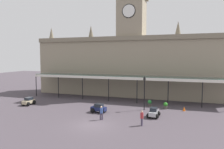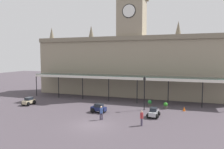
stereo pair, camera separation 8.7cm
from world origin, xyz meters
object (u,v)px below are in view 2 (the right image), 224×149
pedestrian_near_entrance (142,118)px  planter_forecourt_centre (166,106)px  victorian_lamppost (144,89)px  planter_near_kerb (150,103)px  car_beige_sedan (29,102)px  car_silver_sedan (154,113)px  car_navy_sedan (99,109)px  traffic_cone (184,109)px  pedestrian_beside_cars (101,112)px

pedestrian_near_entrance → planter_forecourt_centre: size_ratio=1.74×
planter_forecourt_centre → victorian_lamppost: bearing=-150.5°
planter_near_kerb → car_beige_sedan: bearing=-164.3°
car_silver_sedan → car_navy_sedan: 7.31m
car_beige_sedan → pedestrian_near_entrance: (18.54, -4.30, 0.41)m
car_silver_sedan → victorian_lamppost: victorian_lamppost is taller
traffic_cone → planter_near_kerb: planter_near_kerb is taller
car_navy_sedan → victorian_lamppost: victorian_lamppost is taller
car_silver_sedan → planter_near_kerb: car_silver_sedan is taller
car_navy_sedan → planter_near_kerb: car_navy_sedan is taller
car_beige_sedan → car_navy_sedan: bearing=-3.5°
victorian_lamppost → car_navy_sedan: bearing=-149.7°
car_beige_sedan → pedestrian_beside_cars: 14.09m
planter_forecourt_centre → planter_near_kerb: size_ratio=1.00×
pedestrian_beside_cars → planter_forecourt_centre: size_ratio=1.74×
car_silver_sedan → traffic_cone: size_ratio=3.49×
car_silver_sedan → victorian_lamppost: (-1.70, 3.12, 2.48)m
car_navy_sedan → pedestrian_beside_cars: (1.54, -2.97, 0.41)m
traffic_cone → planter_near_kerb: (-4.95, 1.33, 0.19)m
pedestrian_beside_cars → car_beige_sedan: bearing=164.7°
pedestrian_near_entrance → pedestrian_beside_cars: bearing=173.2°
car_navy_sedan → traffic_cone: size_ratio=3.53×
pedestrian_beside_cars → planter_forecourt_centre: bearing=48.7°
pedestrian_near_entrance → car_silver_sedan: bearing=77.7°
planter_forecourt_centre → pedestrian_near_entrance: bearing=-102.9°
pedestrian_beside_cars → traffic_cone: size_ratio=2.78×
car_silver_sedan → planter_near_kerb: size_ratio=2.18×
planter_forecourt_centre → planter_near_kerb: 2.59m
pedestrian_near_entrance → planter_forecourt_centre: (1.93, 8.42, -0.42)m
pedestrian_near_entrance → planter_forecourt_centre: bearing=77.1°
victorian_lamppost → traffic_cone: size_ratio=7.98×
car_navy_sedan → pedestrian_beside_cars: 3.37m
car_silver_sedan → pedestrian_beside_cars: (-5.76, -3.12, 0.41)m
car_silver_sedan → planter_forecourt_centre: (1.12, 4.71, -0.01)m
pedestrian_near_entrance → planter_forecourt_centre: 8.65m
pedestrian_beside_cars → pedestrian_near_entrance: bearing=-6.8°
victorian_lamppost → traffic_cone: (5.35, 1.20, -2.68)m
pedestrian_beside_cars → victorian_lamppost: victorian_lamppost is taller
car_beige_sedan → planter_forecourt_centre: bearing=11.4°
car_beige_sedan → pedestrian_near_entrance: 19.04m
planter_near_kerb → planter_forecourt_centre: bearing=-21.2°
pedestrian_near_entrance → planter_near_kerb: bearing=93.0°
car_beige_sedan → pedestrian_beside_cars: size_ratio=1.23×
car_beige_sedan → planter_forecourt_centre: car_beige_sedan is taller
car_silver_sedan → car_navy_sedan: (-7.31, -0.15, 0.00)m
pedestrian_beside_cars → planter_near_kerb: 9.85m
pedestrian_near_entrance → planter_near_kerb: size_ratio=1.74×
car_beige_sedan → traffic_cone: car_beige_sedan is taller
car_beige_sedan → victorian_lamppost: 18.01m
car_beige_sedan → car_silver_sedan: 19.36m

